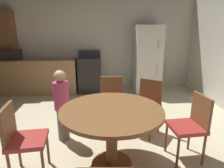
% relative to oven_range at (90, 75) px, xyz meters
% --- Properties ---
extents(ground_plane, '(14.00, 14.00, 0.00)m').
position_rel_oven_range_xyz_m(ground_plane, '(0.19, -2.78, -0.47)').
color(ground_plane, beige).
extents(wall_back, '(5.67, 0.12, 2.70)m').
position_rel_oven_range_xyz_m(wall_back, '(0.19, 0.40, 0.88)').
color(wall_back, beige).
rests_on(wall_back, ground).
extents(kitchen_counter, '(1.99, 0.60, 0.90)m').
position_rel_oven_range_xyz_m(kitchen_counter, '(-1.35, -0.00, -0.02)').
color(kitchen_counter, '#9E754C').
rests_on(kitchen_counter, ground).
extents(pantry_column, '(0.44, 0.36, 2.10)m').
position_rel_oven_range_xyz_m(pantry_column, '(-2.12, 0.18, 0.58)').
color(pantry_column, brown).
rests_on(pantry_column, ground).
extents(oven_range, '(0.60, 0.60, 1.10)m').
position_rel_oven_range_xyz_m(oven_range, '(0.00, 0.00, 0.00)').
color(oven_range, black).
rests_on(oven_range, ground).
extents(refrigerator, '(0.68, 0.68, 1.76)m').
position_rel_oven_range_xyz_m(refrigerator, '(1.54, -0.05, 0.41)').
color(refrigerator, silver).
rests_on(refrigerator, ground).
extents(microwave, '(0.44, 0.32, 0.26)m').
position_rel_oven_range_xyz_m(microwave, '(-1.98, -0.00, 0.56)').
color(microwave, black).
rests_on(microwave, kitchen_counter).
extents(dining_table, '(1.21, 1.21, 0.76)m').
position_rel_oven_range_xyz_m(dining_table, '(0.37, -3.05, 0.14)').
color(dining_table, brown).
rests_on(dining_table, ground).
extents(chair_east, '(0.43, 0.43, 0.87)m').
position_rel_oven_range_xyz_m(chair_east, '(1.38, -2.98, 0.03)').
color(chair_east, brown).
rests_on(chair_east, ground).
extents(chair_northeast, '(0.56, 0.56, 0.87)m').
position_rel_oven_range_xyz_m(chair_northeast, '(1.01, -2.26, 0.03)').
color(chair_northeast, brown).
rests_on(chair_northeast, ground).
extents(chair_north, '(0.43, 0.43, 0.87)m').
position_rel_oven_range_xyz_m(chair_north, '(0.44, -2.04, 0.03)').
color(chair_north, brown).
rests_on(chair_north, ground).
extents(chair_west, '(0.43, 0.43, 0.87)m').
position_rel_oven_range_xyz_m(chair_west, '(-0.65, -3.15, 0.03)').
color(chair_west, brown).
rests_on(chair_west, ground).
extents(person_child, '(0.31, 0.31, 1.09)m').
position_rel_oven_range_xyz_m(person_child, '(-0.33, -2.40, 0.11)').
color(person_child, '#665B51').
rests_on(person_child, ground).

